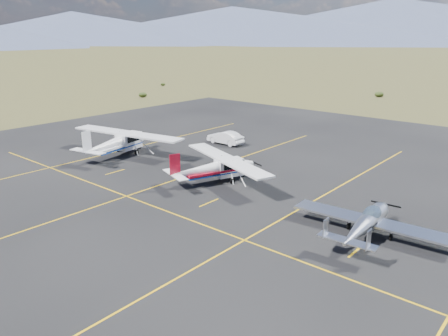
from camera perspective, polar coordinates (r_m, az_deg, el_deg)
ground at (r=29.39m, az=13.05°, el=-6.32°), size 1600.00×1600.00×0.00m
apron at (r=32.86m, az=2.21°, el=-3.29°), size 72.00×72.00×0.02m
aircraft_low_wing at (r=26.91m, az=18.24°, el=-6.72°), size 6.88×9.58×2.08m
aircraft_cessna at (r=34.76m, az=-1.20°, el=0.07°), size 7.81×10.97×2.83m
aircraft_plain at (r=43.50m, az=-13.65°, el=3.34°), size 7.84×12.75×3.22m
sedan at (r=47.19m, az=0.16°, el=3.99°), size 1.47×4.18×1.38m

